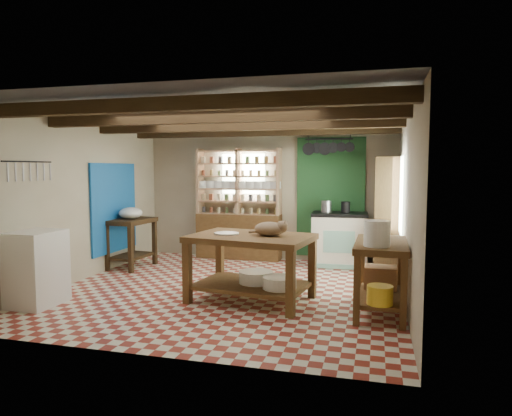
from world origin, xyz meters
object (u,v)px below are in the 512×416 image
(cat, at_px, (270,229))
(prep_table, at_px, (131,243))
(work_table, at_px, (251,268))
(white_cabinet, at_px, (37,268))
(stove, at_px, (339,239))
(right_counter, at_px, (381,277))

(cat, bearing_deg, prep_table, 152.24)
(work_table, xyz_separation_m, cat, (0.25, 0.01, 0.55))
(prep_table, xyz_separation_m, white_cabinet, (-0.02, -2.38, 0.05))
(stove, relative_size, cat, 2.44)
(stove, xyz_separation_m, cat, (-0.73, -2.60, 0.50))
(work_table, bearing_deg, cat, 11.31)
(work_table, relative_size, prep_table, 1.79)
(prep_table, height_order, white_cabinet, white_cabinet)
(white_cabinet, height_order, right_counter, white_cabinet)
(white_cabinet, distance_m, right_counter, 4.48)
(prep_table, relative_size, cat, 2.15)
(work_table, bearing_deg, white_cabinet, -152.61)
(stove, bearing_deg, work_table, -113.40)
(work_table, xyz_separation_m, right_counter, (1.71, -0.09, -0.00))
(work_table, height_order, white_cabinet, white_cabinet)
(stove, relative_size, white_cabinet, 1.03)
(cat, bearing_deg, stove, 72.84)
(stove, relative_size, right_counter, 0.81)
(cat, bearing_deg, work_table, -178.69)
(right_counter, height_order, cat, cat)
(prep_table, height_order, right_counter, right_counter)
(stove, height_order, white_cabinet, stove)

